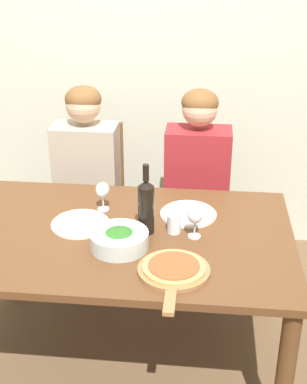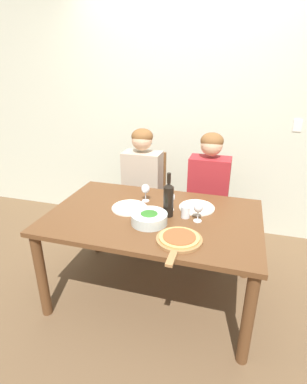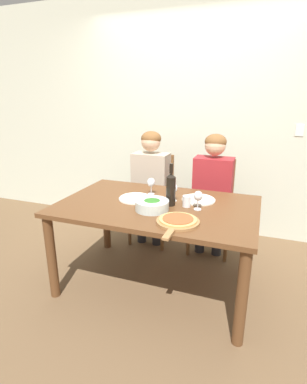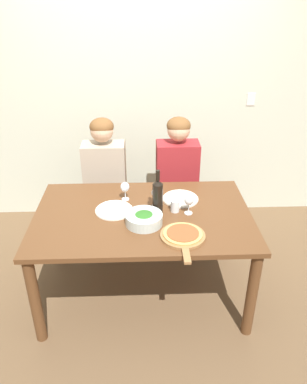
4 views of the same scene
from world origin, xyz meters
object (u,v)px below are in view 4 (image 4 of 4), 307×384
object	(u,v)px
person_woman	(104,172)
water_tumbler	(175,206)
person_man	(178,170)
wine_glass_right	(189,201)
dinner_plate_left	(114,210)
pizza_on_board	(183,236)
wine_bottle	(158,196)
wine_glass_centre	(156,194)
broccoli_bowl	(144,219)
wine_glass_left	(125,188)
chair_left	(107,188)
dinner_plate_right	(180,198)
chair_right	(176,187)

from	to	relation	value
person_woman	water_tumbler	xyz separation A→B (m)	(0.58, -0.71, 0.04)
person_man	wine_glass_right	size ratio (longest dim) A/B	8.24
dinner_plate_left	pizza_on_board	xyz separation A→B (m)	(0.48, -0.36, 0.01)
pizza_on_board	dinner_plate_left	bearing A→B (deg)	142.89
water_tumbler	pizza_on_board	bearing A→B (deg)	-86.16
wine_bottle	wine_glass_centre	world-z (taller)	wine_bottle
wine_glass_right	wine_glass_centre	size ratio (longest dim) A/B	1.00
broccoli_bowl	wine_glass_left	xyz separation A→B (m)	(-0.14, 0.35, 0.06)
wine_glass_left	broccoli_bowl	bearing A→B (deg)	-68.33
chair_left	water_tumbler	bearing A→B (deg)	-54.99
wine_glass_centre	water_tumbler	bearing A→B (deg)	-32.56
person_woman	pizza_on_board	xyz separation A→B (m)	(0.60, -1.05, 0.01)
wine_glass_centre	dinner_plate_right	bearing A→B (deg)	23.78
person_man	wine_bottle	world-z (taller)	person_man
person_man	dinner_plate_left	size ratio (longest dim) A/B	4.42
chair_right	water_tumbler	size ratio (longest dim) A/B	10.76
wine_bottle	wine_glass_centre	bearing A→B (deg)	94.44
person_woman	pizza_on_board	distance (m)	1.21
person_man	wine_glass_centre	distance (m)	0.67
broccoli_bowl	person_woman	bearing A→B (deg)	111.60
pizza_on_board	water_tumbler	world-z (taller)	water_tumbler
wine_glass_centre	broccoli_bowl	bearing A→B (deg)	-110.92
dinner_plate_left	wine_glass_right	bearing A→B (deg)	-5.70
chair_left	wine_glass_centre	world-z (taller)	chair_left
person_man	wine_glass_left	bearing A→B (deg)	-131.52
dinner_plate_right	person_man	bearing A→B (deg)	86.99
wine_bottle	dinner_plate_right	size ratio (longest dim) A/B	1.22
chair_right	dinner_plate_right	bearing A→B (deg)	-92.48
chair_left	wine_bottle	size ratio (longest dim) A/B	2.83
dinner_plate_left	wine_glass_centre	world-z (taller)	wine_glass_centre
wine_bottle	person_woman	bearing A→B (deg)	121.82
person_woman	pizza_on_board	bearing A→B (deg)	-60.25
wine_glass_left	wine_glass_centre	xyz separation A→B (m)	(0.24, -0.10, 0.00)
dinner_plate_right	chair_left	bearing A→B (deg)	134.40
chair_left	person_man	bearing A→B (deg)	-9.70
broccoli_bowl	wine_glass_centre	world-z (taller)	wine_glass_centre
wine_glass_left	water_tumbler	size ratio (longest dim) A/B	1.68
wine_glass_centre	chair_left	bearing A→B (deg)	120.87
wine_bottle	water_tumbler	distance (m)	0.16
person_woman	water_tumbler	world-z (taller)	person_woman
person_woman	person_man	xyz separation A→B (m)	(0.67, 0.00, 0.00)
dinner_plate_right	wine_glass_centre	bearing A→B (deg)	-156.22
chair_left	pizza_on_board	world-z (taller)	chair_left
person_man	broccoli_bowl	xyz separation A→B (m)	(-0.32, -0.87, 0.04)
wine_glass_right	dinner_plate_left	bearing A→B (deg)	174.30
person_man	wine_glass_centre	xyz separation A→B (m)	(-0.23, -0.62, 0.10)
pizza_on_board	wine_glass_left	world-z (taller)	wine_glass_left
dinner_plate_left	person_woman	bearing A→B (deg)	100.32
chair_right	dinner_plate_right	world-z (taller)	chair_right
water_tumbler	person_man	bearing A→B (deg)	82.96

